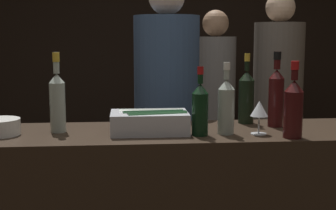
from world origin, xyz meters
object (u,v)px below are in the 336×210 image
object	(u,v)px
champagne_bottle	(246,95)
person_in_hoodie	(277,102)
red_wine_bottle_burgundy	(200,108)
rose_wine_bottle	(57,100)
red_wine_bottle_black_foil	(276,95)
ice_bin_with_bottles	(151,121)
wine_glass	(259,110)
red_wine_bottle_tall	(293,107)
person_grey_polo	(167,116)
white_wine_bottle	(226,105)
person_blond_tee	(214,103)

from	to	relation	value
champagne_bottle	person_in_hoodie	size ratio (longest dim) A/B	0.20
red_wine_bottle_burgundy	person_in_hoodie	xyz separation A→B (m)	(0.77, 1.26, -0.16)
rose_wine_bottle	red_wine_bottle_black_foil	bearing A→B (deg)	2.18
champagne_bottle	red_wine_bottle_burgundy	distance (m)	0.40
ice_bin_with_bottles	red_wine_bottle_black_foil	distance (m)	0.64
wine_glass	red_wine_bottle_tall	distance (m)	0.15
rose_wine_bottle	red_wine_bottle_burgundy	world-z (taller)	rose_wine_bottle
wine_glass	person_grey_polo	world-z (taller)	person_grey_polo
person_grey_polo	rose_wine_bottle	bearing A→B (deg)	88.21
ice_bin_with_bottles	white_wine_bottle	world-z (taller)	white_wine_bottle
rose_wine_bottle	champagne_bottle	distance (m)	0.94
ice_bin_with_bottles	rose_wine_bottle	size ratio (longest dim) A/B	0.96
person_in_hoodie	champagne_bottle	bearing A→B (deg)	59.41
person_in_hoodie	person_blond_tee	xyz separation A→B (m)	(-0.39, 0.41, -0.05)
champagne_bottle	ice_bin_with_bottles	bearing A→B (deg)	-157.99
person_in_hoodie	person_blond_tee	world-z (taller)	person_in_hoodie
ice_bin_with_bottles	person_blond_tee	xyz separation A→B (m)	(0.60, 1.60, -0.15)
rose_wine_bottle	person_in_hoodie	distance (m)	1.82
red_wine_bottle_black_foil	champagne_bottle	size ratio (longest dim) A/B	1.03
red_wine_bottle_tall	red_wine_bottle_burgundy	bearing A→B (deg)	167.92
red_wine_bottle_tall	person_blond_tee	bearing A→B (deg)	90.49
champagne_bottle	white_wine_bottle	distance (m)	0.30
ice_bin_with_bottles	champagne_bottle	distance (m)	0.55
white_wine_bottle	person_grey_polo	distance (m)	0.72
red_wine_bottle_black_foil	person_blond_tee	size ratio (longest dim) A/B	0.22
ice_bin_with_bottles	person_in_hoodie	xyz separation A→B (m)	(0.99, 1.19, -0.09)
rose_wine_bottle	white_wine_bottle	xyz separation A→B (m)	(0.77, -0.11, -0.02)
rose_wine_bottle	person_in_hoodie	xyz separation A→B (m)	(1.42, 1.13, -0.19)
red_wine_bottle_black_foil	white_wine_bottle	world-z (taller)	red_wine_bottle_black_foil
white_wine_bottle	person_blond_tee	bearing A→B (deg)	81.04
champagne_bottle	person_grey_polo	world-z (taller)	person_grey_polo
red_wine_bottle_burgundy	person_grey_polo	distance (m)	0.71
wine_glass	rose_wine_bottle	distance (m)	0.93
rose_wine_bottle	champagne_bottle	world-z (taller)	rose_wine_bottle
ice_bin_with_bottles	person_in_hoodie	distance (m)	1.55
ice_bin_with_bottles	person_in_hoodie	bearing A→B (deg)	50.19
red_wine_bottle_black_foil	rose_wine_bottle	size ratio (longest dim) A/B	1.00
person_blond_tee	champagne_bottle	bearing A→B (deg)	-125.15
rose_wine_bottle	red_wine_bottle_tall	world-z (taller)	rose_wine_bottle
red_wine_bottle_tall	red_wine_bottle_black_foil	bearing A→B (deg)	88.70
wine_glass	person_grey_polo	distance (m)	0.79
champagne_bottle	person_blond_tee	xyz separation A→B (m)	(0.10, 1.39, -0.24)
white_wine_bottle	person_grey_polo	xyz separation A→B (m)	(-0.21, 0.66, -0.16)
ice_bin_with_bottles	red_wine_bottle_burgundy	xyz separation A→B (m)	(0.22, -0.08, 0.07)
rose_wine_bottle	white_wine_bottle	world-z (taller)	rose_wine_bottle
red_wine_bottle_black_foil	white_wine_bottle	xyz separation A→B (m)	(-0.28, -0.15, -0.02)
ice_bin_with_bottles	champagne_bottle	xyz separation A→B (m)	(0.50, 0.20, 0.09)
rose_wine_bottle	person_grey_polo	xyz separation A→B (m)	(0.55, 0.55, -0.18)
wine_glass	white_wine_bottle	xyz separation A→B (m)	(-0.15, 0.02, 0.02)
champagne_bottle	rose_wine_bottle	bearing A→B (deg)	-171.14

